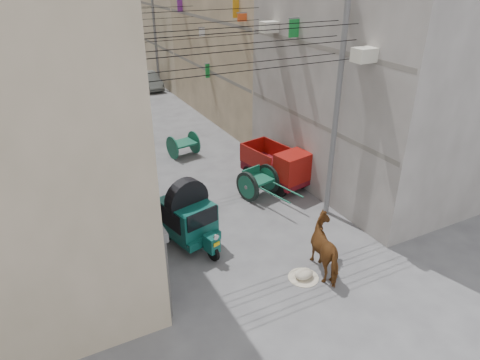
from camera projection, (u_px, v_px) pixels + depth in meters
ground at (356, 350)px, 11.15m from camera, size 140.00×140.00×0.00m
shutters_left at (111, 174)px, 17.12m from camera, size 0.18×14.40×2.88m
signboards at (131, 64)px, 26.81m from camera, size 8.22×40.52×5.67m
ac_units at (317, 13)px, 15.39m from camera, size 0.70×6.55×3.35m
utility_poles at (152, 69)px, 22.86m from camera, size 7.40×22.20×8.00m
overhead_cables at (163, 19)px, 19.55m from camera, size 7.40×22.52×1.12m
auto_rickshaw at (188, 215)px, 14.99m from camera, size 1.99×2.82×1.92m
tonga_cart at (258, 182)px, 18.28m from camera, size 1.72×3.06×1.30m
mini_truck at (280, 169)px, 19.02m from camera, size 2.03×3.48×1.84m
second_cart at (183, 144)px, 22.24m from camera, size 1.55×1.42×1.20m
feed_sack at (304, 274)px, 13.66m from camera, size 0.61×0.49×0.31m
horse at (329, 248)px, 13.68m from camera, size 1.35×2.23×1.75m
distant_car_white at (108, 107)px, 28.40m from camera, size 1.53×3.44×1.15m
distant_car_grey at (148, 81)px, 34.47m from camera, size 1.51×3.95×1.29m
distant_car_green at (77, 55)px, 44.92m from camera, size 1.82×3.87×1.09m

